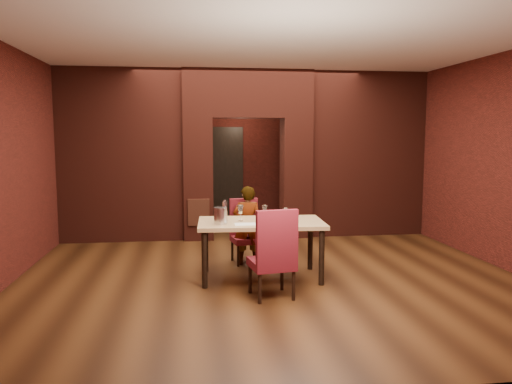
# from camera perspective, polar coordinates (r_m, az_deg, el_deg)

# --- Properties ---
(floor) EXTENTS (8.00, 8.00, 0.00)m
(floor) POSITION_cam_1_polar(r_m,az_deg,el_deg) (7.86, 0.71, -8.08)
(floor) COLOR #432510
(floor) RESTS_ON ground
(ceiling) EXTENTS (7.00, 8.00, 0.04)m
(ceiling) POSITION_cam_1_polar(r_m,az_deg,el_deg) (7.70, 0.75, 15.64)
(ceiling) COLOR silver
(ceiling) RESTS_ON ground
(wall_back) EXTENTS (7.00, 0.04, 3.20)m
(wall_back) POSITION_cam_1_polar(r_m,az_deg,el_deg) (11.58, -2.10, 4.65)
(wall_back) COLOR maroon
(wall_back) RESTS_ON ground
(wall_front) EXTENTS (7.00, 0.04, 3.20)m
(wall_front) POSITION_cam_1_polar(r_m,az_deg,el_deg) (3.71, 9.58, 0.49)
(wall_front) COLOR maroon
(wall_front) RESTS_ON ground
(wall_left) EXTENTS (0.04, 8.00, 3.20)m
(wall_left) POSITION_cam_1_polar(r_m,az_deg,el_deg) (7.91, -25.28, 3.14)
(wall_left) COLOR maroon
(wall_left) RESTS_ON ground
(wall_right) EXTENTS (0.04, 8.00, 3.20)m
(wall_right) POSITION_cam_1_polar(r_m,az_deg,el_deg) (8.82, 23.91, 3.49)
(wall_right) COLOR maroon
(wall_right) RESTS_ON ground
(pillar_left) EXTENTS (0.55, 0.55, 2.30)m
(pillar_left) POSITION_cam_1_polar(r_m,az_deg,el_deg) (9.56, -6.64, 1.50)
(pillar_left) COLOR maroon
(pillar_left) RESTS_ON ground
(pillar_right) EXTENTS (0.55, 0.55, 2.30)m
(pillar_right) POSITION_cam_1_polar(r_m,az_deg,el_deg) (9.77, 4.57, 1.64)
(pillar_right) COLOR maroon
(pillar_right) RESTS_ON ground
(lintel) EXTENTS (2.45, 0.55, 0.90)m
(lintel) POSITION_cam_1_polar(r_m,az_deg,el_deg) (9.61, -0.99, 11.12)
(lintel) COLOR maroon
(lintel) RESTS_ON ground
(wing_wall_left) EXTENTS (2.28, 0.35, 3.20)m
(wing_wall_left) POSITION_cam_1_polar(r_m,az_deg,el_deg) (9.62, -15.14, 4.04)
(wing_wall_left) COLOR maroon
(wing_wall_left) RESTS_ON ground
(wing_wall_right) EXTENTS (2.28, 0.35, 3.20)m
(wing_wall_right) POSITION_cam_1_polar(r_m,az_deg,el_deg) (10.13, 12.45, 4.23)
(wing_wall_right) COLOR maroon
(wing_wall_right) RESTS_ON ground
(vent_panel) EXTENTS (0.40, 0.03, 0.50)m
(vent_panel) POSITION_cam_1_polar(r_m,az_deg,el_deg) (9.34, -6.56, -2.32)
(vent_panel) COLOR #AB4E31
(vent_panel) RESTS_ON ground
(rear_door) EXTENTS (0.90, 0.08, 2.10)m
(rear_door) POSITION_cam_1_polar(r_m,az_deg,el_deg) (11.52, -4.04, 1.89)
(rear_door) COLOR black
(rear_door) RESTS_ON ground
(rear_door_frame) EXTENTS (1.02, 0.04, 2.22)m
(rear_door_frame) POSITION_cam_1_polar(r_m,az_deg,el_deg) (11.48, -4.03, 1.87)
(rear_door_frame) COLOR black
(rear_door_frame) RESTS_ON ground
(dining_table) EXTENTS (1.76, 1.04, 0.80)m
(dining_table) POSITION_cam_1_polar(r_m,az_deg,el_deg) (6.96, 0.56, -6.61)
(dining_table) COLOR tan
(dining_table) RESTS_ON ground
(chair_far) EXTENTS (0.52, 0.52, 0.99)m
(chair_far) POSITION_cam_1_polar(r_m,az_deg,el_deg) (7.76, -1.05, -4.53)
(chair_far) COLOR maroon
(chair_far) RESTS_ON ground
(chair_near) EXTENTS (0.58, 0.58, 1.11)m
(chair_near) POSITION_cam_1_polar(r_m,az_deg,el_deg) (6.14, 1.78, -6.92)
(chair_near) COLOR maroon
(chair_near) RESTS_ON ground
(person_seated) EXTENTS (0.46, 0.32, 1.21)m
(person_seated) POSITION_cam_1_polar(r_m,az_deg,el_deg) (7.65, -1.00, -3.83)
(person_seated) COLOR white
(person_seated) RESTS_ON ground
(wine_glass_a) EXTENTS (0.09, 0.09, 0.22)m
(wine_glass_a) POSITION_cam_1_polar(r_m,az_deg,el_deg) (6.85, -1.79, -2.44)
(wine_glass_a) COLOR white
(wine_glass_a) RESTS_ON dining_table
(wine_glass_b) EXTENTS (0.08, 0.08, 0.20)m
(wine_glass_b) POSITION_cam_1_polar(r_m,az_deg,el_deg) (7.01, 0.99, -2.33)
(wine_glass_b) COLOR silver
(wine_glass_b) RESTS_ON dining_table
(wine_glass_c) EXTENTS (0.08, 0.08, 0.20)m
(wine_glass_c) POSITION_cam_1_polar(r_m,az_deg,el_deg) (6.77, 3.40, -2.67)
(wine_glass_c) COLOR white
(wine_glass_c) RESTS_ON dining_table
(tasting_sheet) EXTENTS (0.30, 0.22, 0.00)m
(tasting_sheet) POSITION_cam_1_polar(r_m,az_deg,el_deg) (6.63, -1.21, -3.70)
(tasting_sheet) COLOR silver
(tasting_sheet) RESTS_ON dining_table
(wine_bucket) EXTENTS (0.18, 0.18, 0.22)m
(wine_bucket) POSITION_cam_1_polar(r_m,az_deg,el_deg) (6.67, -4.07, -2.71)
(wine_bucket) COLOR silver
(wine_bucket) RESTS_ON dining_table
(water_bottle) EXTENTS (0.07, 0.07, 0.29)m
(water_bottle) POSITION_cam_1_polar(r_m,az_deg,el_deg) (6.90, -3.58, -2.10)
(water_bottle) COLOR white
(water_bottle) RESTS_ON dining_table
(potted_plant) EXTENTS (0.50, 0.48, 0.43)m
(potted_plant) POSITION_cam_1_polar(r_m,az_deg,el_deg) (8.08, 3.40, -6.12)
(potted_plant) COLOR #276520
(potted_plant) RESTS_ON ground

